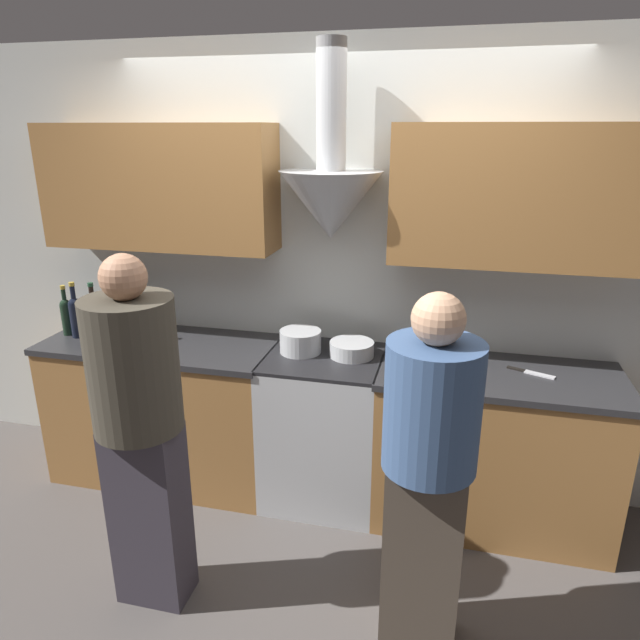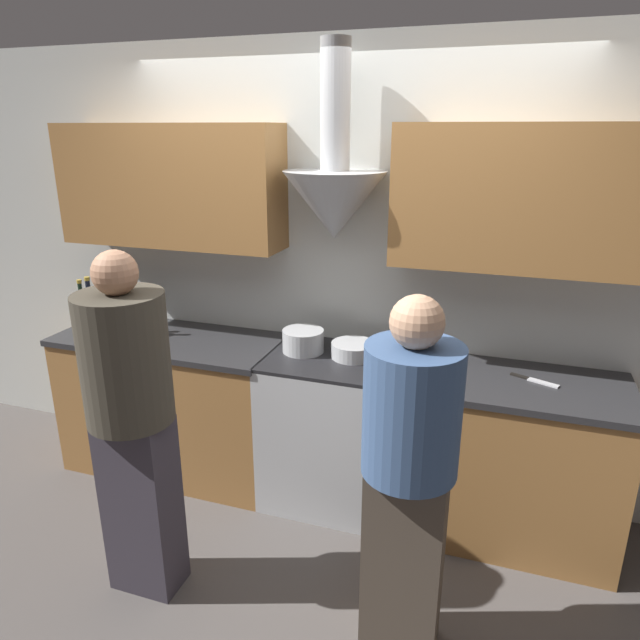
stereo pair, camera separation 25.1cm
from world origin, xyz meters
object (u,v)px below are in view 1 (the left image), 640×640
object	(u,v)px
stock_pot	(300,341)
person_foreground_right	(428,466)
wine_bottle_1	(76,315)
orange_fruit	(412,369)
wine_bottle_0	(67,315)
stove_range	(324,427)
mixing_bowl	(352,349)
wine_bottle_4	(123,321)
person_foreground_left	(140,425)
wine_bottle_3	(111,318)
wine_bottle_2	(94,315)

from	to	relation	value
stock_pot	person_foreground_right	bearing A→B (deg)	-50.15
wine_bottle_1	person_foreground_right	size ratio (longest dim) A/B	0.22
orange_fruit	person_foreground_right	distance (m)	0.76
orange_fruit	wine_bottle_0	bearing A→B (deg)	176.31
stove_range	orange_fruit	bearing A→B (deg)	-17.20
stock_pot	mixing_bowl	size ratio (longest dim) A/B	0.95
wine_bottle_4	person_foreground_right	distance (m)	2.06
wine_bottle_1	stove_range	bearing A→B (deg)	1.59
wine_bottle_4	stock_pot	distance (m)	1.08
wine_bottle_1	stock_pot	world-z (taller)	wine_bottle_1
mixing_bowl	stove_range	bearing A→B (deg)	-163.29
stove_range	person_foreground_left	size ratio (longest dim) A/B	0.54
wine_bottle_1	stock_pot	xyz separation A→B (m)	(1.39, 0.08, -0.08)
mixing_bowl	person_foreground_right	distance (m)	1.06
wine_bottle_4	person_foreground_left	world-z (taller)	person_foreground_left
wine_bottle_3	orange_fruit	distance (m)	1.83
wine_bottle_1	mixing_bowl	distance (m)	1.70
wine_bottle_2	mixing_bowl	distance (m)	1.59
wine_bottle_0	wine_bottle_1	xyz separation A→B (m)	(0.09, -0.02, 0.01)
wine_bottle_3	wine_bottle_4	world-z (taller)	wine_bottle_3
stove_range	mixing_bowl	size ratio (longest dim) A/B	3.62
person_foreground_right	mixing_bowl	bearing A→B (deg)	117.17
stock_pot	orange_fruit	world-z (taller)	stock_pot
wine_bottle_0	person_foreground_right	bearing A→B (deg)	-21.30
person_foreground_right	wine_bottle_4	bearing A→B (deg)	155.25
stove_range	person_foreground_right	xyz separation A→B (m)	(0.63, -0.90, 0.40)
stove_range	stock_pot	bearing A→B (deg)	166.44
stock_pot	person_foreground_left	world-z (taller)	person_foreground_left
wine_bottle_2	mixing_bowl	size ratio (longest dim) A/B	1.37
wine_bottle_3	stock_pot	world-z (taller)	wine_bottle_3
wine_bottle_0	mixing_bowl	world-z (taller)	wine_bottle_0
person_foreground_left	person_foreground_right	size ratio (longest dim) A/B	1.06
mixing_bowl	person_foreground_right	bearing A→B (deg)	-62.83
stock_pot	mixing_bowl	xyz separation A→B (m)	(0.30, 0.01, -0.02)
wine_bottle_1	person_foreground_right	bearing A→B (deg)	-21.50
wine_bottle_0	wine_bottle_4	bearing A→B (deg)	-3.42
wine_bottle_3	stock_pot	size ratio (longest dim) A/B	1.34
wine_bottle_3	mixing_bowl	size ratio (longest dim) A/B	1.27
stove_range	wine_bottle_3	distance (m)	1.44
wine_bottle_0	mixing_bowl	size ratio (longest dim) A/B	1.26
wine_bottle_0	stove_range	bearing A→B (deg)	0.63
stock_pot	mixing_bowl	distance (m)	0.30
person_foreground_left	stove_range	bearing A→B (deg)	57.95
wine_bottle_0	wine_bottle_4	size ratio (longest dim) A/B	1.00
wine_bottle_0	person_foreground_right	xyz separation A→B (m)	(2.26, -0.88, -0.18)
mixing_bowl	person_foreground_left	world-z (taller)	person_foreground_left
stock_pot	person_foreground_left	distance (m)	1.09
stock_pot	orange_fruit	bearing A→B (deg)	-16.38
wine_bottle_0	person_foreground_left	xyz separation A→B (m)	(1.03, -0.93, -0.12)
wine_bottle_1	stock_pot	bearing A→B (deg)	3.23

